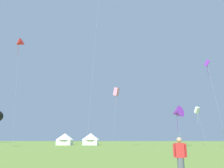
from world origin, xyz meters
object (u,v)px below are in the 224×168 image
kite_purple_delta (177,113)px  festival_tent_right (91,138)px  kite_white_box (197,110)px  kite_purple_diamond (207,65)px  kite_pink_box (116,92)px  kite_red_delta (19,43)px  person_spectator (181,159)px  festival_tent_left (65,139)px

kite_purple_delta → festival_tent_right: size_ratio=1.93×
kite_purple_delta → kite_white_box: (4.00, -3.18, 0.20)m
kite_purple_diamond → kite_pink_box: bearing=139.7°
festival_tent_right → kite_red_delta: bearing=-163.0°
kite_purple_delta → person_spectator: (-12.58, -46.95, -7.37)m
kite_purple_delta → kite_white_box: bearing=-38.4°
kite_red_delta → kite_purple_diamond: 50.95m
kite_purple_delta → festival_tent_left: (-30.25, 8.52, -6.40)m
kite_white_box → person_spectator: size_ratio=5.36×
festival_tent_right → kite_purple_diamond: bearing=-39.2°
kite_white_box → person_spectator: 47.41m
person_spectator → kite_white_box: bearing=69.3°
person_spectator → festival_tent_left: bearing=107.7°
kite_pink_box → festival_tent_left: (-14.89, 5.44, -12.51)m
kite_purple_diamond → kite_purple_delta: kite_purple_diamond is taller
kite_red_delta → kite_purple_diamond: kite_red_delta is taller
kite_purple_diamond → festival_tent_right: bearing=140.8°
person_spectator → festival_tent_right: size_ratio=0.34×
kite_red_delta → kite_pink_box: bearing=1.9°
kite_purple_diamond → person_spectator: (-16.10, -34.04, -15.67)m
kite_pink_box → person_spectator: kite_pink_box is taller
kite_red_delta → festival_tent_right: size_ratio=5.90×
kite_pink_box → kite_white_box: bearing=-17.9°
person_spectator → kite_purple_diamond: bearing=64.7°
kite_pink_box → festival_tent_left: kite_pink_box is taller
kite_red_delta → festival_tent_left: 30.73m
kite_white_box → kite_pink_box: bearing=162.1°
kite_red_delta → kite_white_box: (47.58, -5.33, -20.36)m
festival_tent_left → kite_red_delta: bearing=-154.5°
kite_pink_box → festival_tent_right: 15.52m
festival_tent_right → kite_pink_box: bearing=-36.2°
kite_purple_diamond → festival_tent_left: size_ratio=3.53×
kite_white_box → festival_tent_left: (-34.25, 11.70, -6.60)m
festival_tent_left → person_spectator: bearing=-72.3°
kite_red_delta → festival_tent_right: kite_red_delta is taller
kite_red_delta → kite_purple_diamond: bearing=-17.7°
festival_tent_left → festival_tent_right: 7.45m
kite_red_delta → kite_white_box: 52.03m
kite_red_delta → kite_white_box: bearing=-6.4°
kite_purple_delta → kite_pink_box: (-15.36, 3.08, 6.12)m
kite_red_delta → festival_tent_left: kite_red_delta is taller
kite_red_delta → kite_white_box: kite_red_delta is taller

